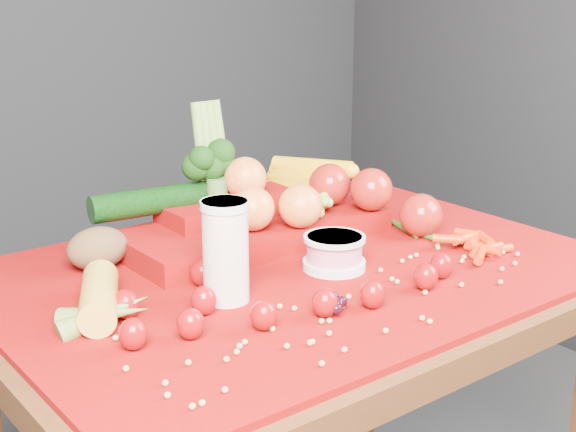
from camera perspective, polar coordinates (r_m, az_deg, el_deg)
table at (r=1.47m, az=0.48°, el=-7.46°), size 1.10×0.80×0.75m
red_cloth at (r=1.43m, az=0.49°, el=-3.79°), size 1.05×0.75×0.01m
milk_glass at (r=1.26m, az=-4.46°, el=-2.26°), size 0.08×0.08×0.16m
yogurt_bowl at (r=1.41m, az=3.31°, el=-2.51°), size 0.11×0.11×0.06m
strawberry_scatter at (r=1.23m, az=-1.06°, el=-5.71°), size 0.58×0.28×0.05m
dark_grape_cluster at (r=1.24m, az=3.49°, el=-6.27°), size 0.06×0.05×0.03m
soybean_scatter at (r=1.29m, az=6.05°, el=-5.84°), size 0.84×0.24×0.01m
corn_ear at (r=1.23m, az=-13.03°, el=-6.48°), size 0.24×0.26×0.06m
potato at (r=1.44m, az=-13.39°, el=-2.25°), size 0.11×0.08×0.08m
baby_carrot_pile at (r=1.52m, az=13.10°, el=-2.04°), size 0.18×0.17×0.03m
green_bean_pile at (r=1.62m, az=9.43°, el=-1.05°), size 0.14×0.12×0.01m
produce_mound at (r=1.55m, az=-1.39°, el=0.57°), size 0.61×0.37×0.27m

